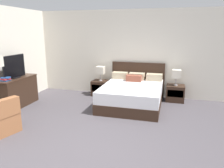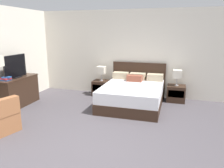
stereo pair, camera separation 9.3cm
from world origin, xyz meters
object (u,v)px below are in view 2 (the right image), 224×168
(bed, at_px, (133,94))
(book_blue_cover, at_px, (6,79))
(table_lamp_right, at_px, (177,74))
(tv, at_px, (15,67))
(nightstand_right, at_px, (176,93))
(book_red_cover, at_px, (6,80))
(dresser, at_px, (18,91))
(table_lamp_left, at_px, (101,70))
(book_small_top, at_px, (7,77))
(nightstand_left, at_px, (101,88))

(bed, distance_m, book_blue_cover, 3.41)
(table_lamp_right, height_order, tv, tv)
(nightstand_right, distance_m, book_red_cover, 4.76)
(dresser, bearing_deg, table_lamp_left, 40.60)
(tv, bearing_deg, nightstand_right, 21.30)
(tv, bearing_deg, book_blue_cover, -92.71)
(book_blue_cover, height_order, book_small_top, book_small_top)
(bed, distance_m, dresser, 3.22)
(nightstand_right, relative_size, dresser, 0.41)
(book_blue_cover, bearing_deg, tv, 87.29)
(bed, distance_m, book_small_top, 3.39)
(dresser, bearing_deg, book_small_top, -87.45)
(nightstand_right, relative_size, book_red_cover, 2.34)
(nightstand_left, xyz_separation_m, tv, (-1.90, -1.66, 0.87))
(bed, xyz_separation_m, table_lamp_right, (1.18, 0.70, 0.50))
(table_lamp_right, bearing_deg, book_blue_cover, -154.58)
(bed, relative_size, book_red_cover, 8.99)
(table_lamp_right, height_order, dresser, table_lamp_right)
(nightstand_right, xyz_separation_m, book_small_top, (-4.24, -2.03, 0.65))
(book_small_top, bearing_deg, book_blue_cover, 180.00)
(table_lamp_left, height_order, book_blue_cover, table_lamp_left)
(book_small_top, bearing_deg, book_red_cover, 180.00)
(bed, bearing_deg, book_red_cover, -156.75)
(nightstand_left, distance_m, book_blue_cover, 2.86)
(bed, relative_size, tv, 2.46)
(book_blue_cover, bearing_deg, book_small_top, 0.00)
(table_lamp_left, xyz_separation_m, book_small_top, (-1.88, -2.03, 0.07))
(nightstand_right, xyz_separation_m, book_red_cover, (-4.27, -2.03, 0.58))
(nightstand_right, height_order, dresser, dresser)
(dresser, relative_size, tv, 1.54)
(table_lamp_right, bearing_deg, nightstand_left, -179.96)
(nightstand_left, height_order, table_lamp_left, table_lamp_left)
(book_red_cover, bearing_deg, nightstand_left, 46.62)
(book_blue_cover, bearing_deg, book_red_cover, 180.00)
(table_lamp_right, distance_m, book_red_cover, 4.73)
(bed, relative_size, book_small_top, 9.98)
(tv, bearing_deg, table_lamp_right, 21.31)
(book_red_cover, relative_size, book_blue_cover, 0.95)
(nightstand_left, bearing_deg, tv, -138.87)
(table_lamp_right, distance_m, dresser, 4.58)
(table_lamp_right, bearing_deg, book_small_top, -154.41)
(book_red_cover, bearing_deg, dresser, 87.86)
(dresser, height_order, book_small_top, book_small_top)
(book_blue_cover, bearing_deg, table_lamp_right, 25.42)
(nightstand_left, height_order, tv, tv)
(bed, bearing_deg, table_lamp_right, 30.74)
(nightstand_left, xyz_separation_m, table_lamp_right, (2.36, 0.00, 0.58))
(dresser, distance_m, book_red_cover, 0.57)
(book_red_cover, bearing_deg, table_lamp_left, 46.64)
(table_lamp_right, height_order, book_small_top, table_lamp_right)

